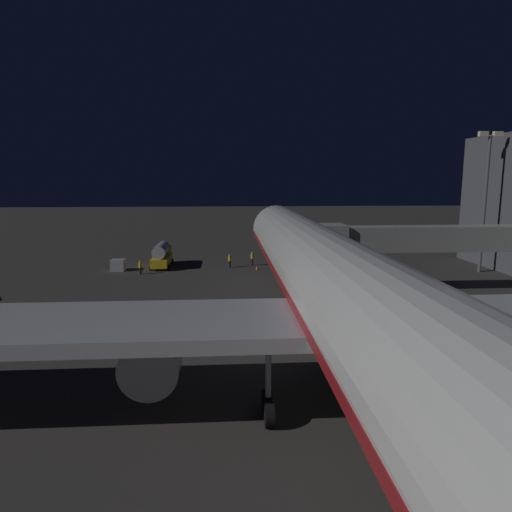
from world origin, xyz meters
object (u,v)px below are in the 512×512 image
object	(u,v)px
jet_bridge	(417,239)
apron_floodlight_mast	(486,192)
airliner_at_gate	(346,299)
traffic_cone_nose_port	(291,267)
traffic_cone_nose_starboard	(257,268)
ground_crew_under_port_wing	(252,258)
baggage_container_near_belt	(118,265)
ground_crew_near_nose_gear	(140,267)
ground_crew_by_belt_loader	(230,260)
fuel_tanker	(162,254)

from	to	relation	value
jet_bridge	apron_floodlight_mast	size ratio (longest dim) A/B	1.46
jet_bridge	airliner_at_gate	bearing A→B (deg)	58.89
traffic_cone_nose_port	traffic_cone_nose_starboard	bearing A→B (deg)	0.00
jet_bridge	ground_crew_under_port_wing	bearing A→B (deg)	-44.24
ground_crew_under_port_wing	apron_floodlight_mast	bearing A→B (deg)	167.75
baggage_container_near_belt	traffic_cone_nose_starboard	bearing A→B (deg)	178.12
jet_bridge	apron_floodlight_mast	world-z (taller)	apron_floodlight_mast
ground_crew_near_nose_gear	ground_crew_under_port_wing	xyz separation A→B (m)	(-13.96, -4.78, 0.06)
baggage_container_near_belt	traffic_cone_nose_port	size ratio (longest dim) A/B	3.04
airliner_at_gate	apron_floodlight_mast	size ratio (longest dim) A/B	4.14
jet_bridge	traffic_cone_nose_port	world-z (taller)	jet_bridge
traffic_cone_nose_port	traffic_cone_nose_starboard	world-z (taller)	same
ground_crew_by_belt_loader	baggage_container_near_belt	bearing A→B (deg)	4.68
airliner_at_gate	ground_crew_by_belt_loader	world-z (taller)	airliner_at_gate
traffic_cone_nose_starboard	airliner_at_gate	bearing A→B (deg)	93.65
fuel_tanker	traffic_cone_nose_port	xyz separation A→B (m)	(-16.83, 2.89, -1.37)
traffic_cone_nose_starboard	ground_crew_under_port_wing	bearing A→B (deg)	-81.42
apron_floodlight_mast	traffic_cone_nose_port	distance (m)	25.44
apron_floodlight_mast	fuel_tanker	world-z (taller)	apron_floodlight_mast
ground_crew_by_belt_loader	traffic_cone_nose_starboard	bearing A→B (deg)	153.44
baggage_container_near_belt	traffic_cone_nose_port	world-z (taller)	baggage_container_near_belt
baggage_container_near_belt	ground_crew_under_port_wing	size ratio (longest dim) A/B	0.90
ground_crew_by_belt_loader	jet_bridge	bearing A→B (deg)	142.94
jet_bridge	baggage_container_near_belt	world-z (taller)	jet_bridge
fuel_tanker	traffic_cone_nose_starboard	size ratio (longest dim) A/B	11.70
jet_bridge	baggage_container_near_belt	size ratio (longest dim) A/B	14.96
baggage_container_near_belt	ground_crew_under_port_wing	distance (m)	17.33
fuel_tanker	ground_crew_by_belt_loader	xyz separation A→B (m)	(-8.96, 1.16, -0.63)
ground_crew_by_belt_loader	apron_floodlight_mast	bearing A→B (deg)	171.01
fuel_tanker	apron_floodlight_mast	bearing A→B (deg)	171.37
ground_crew_by_belt_loader	traffic_cone_nose_starboard	xyz separation A→B (m)	(-3.47, 1.73, -0.74)
jet_bridge	ground_crew_by_belt_loader	bearing A→B (deg)	-37.06
baggage_container_near_belt	traffic_cone_nose_starboard	distance (m)	17.62
apron_floodlight_mast	baggage_container_near_belt	distance (m)	46.39
airliner_at_gate	ground_crew_by_belt_loader	distance (m)	36.90
traffic_cone_nose_starboard	fuel_tanker	bearing A→B (deg)	-13.10
airliner_at_gate	fuel_tanker	world-z (taller)	airliner_at_gate
apron_floodlight_mast	baggage_container_near_belt	bearing A→B (deg)	-4.76
ground_crew_near_nose_gear	traffic_cone_nose_port	size ratio (longest dim) A/B	3.17
apron_floodlight_mast	ground_crew_under_port_wing	xyz separation A→B (m)	(28.14, -6.11, -8.94)
ground_crew_near_nose_gear	ground_crew_under_port_wing	size ratio (longest dim) A/B	0.94
jet_bridge	ground_crew_by_belt_loader	world-z (taller)	jet_bridge
fuel_tanker	ground_crew_by_belt_loader	world-z (taller)	fuel_tanker
traffic_cone_nose_port	jet_bridge	bearing A→B (deg)	131.33
airliner_at_gate	traffic_cone_nose_starboard	xyz separation A→B (m)	(2.20, -34.46, -5.13)
airliner_at_gate	fuel_tanker	distance (m)	40.29
apron_floodlight_mast	ground_crew_near_nose_gear	distance (m)	43.07
ground_crew_by_belt_loader	ground_crew_under_port_wing	xyz separation A→B (m)	(-3.03, -1.18, 0.01)
airliner_at_gate	baggage_container_near_belt	xyz separation A→B (m)	(19.81, -35.04, -4.69)
apron_floodlight_mast	fuel_tanker	distance (m)	41.43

